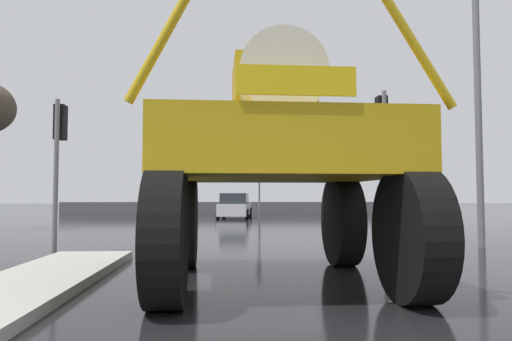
{
  "coord_description": "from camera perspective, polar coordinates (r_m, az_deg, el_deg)",
  "views": [
    {
      "loc": [
        -0.4,
        -2.88,
        1.39
      ],
      "look_at": [
        0.18,
        6.16,
        1.87
      ],
      "focal_mm": 32.63,
      "sensor_mm": 36.0,
      "label": 1
    }
  ],
  "objects": [
    {
      "name": "roadside_barrier",
      "position": [
        34.77,
        -3.01,
        -4.61
      ],
      "size": [
        25.02,
        0.24,
        0.9
      ],
      "primitive_type": "cube",
      "color": "#59595B",
      "rests_on": "ground"
    },
    {
      "name": "traffic_signal_far_left",
      "position": [
        27.34,
        0.38,
        -0.5
      ],
      "size": [
        0.24,
        0.55,
        3.59
      ],
      "color": "slate",
      "rests_on": "ground"
    },
    {
      "name": "traffic_signal_near_right",
      "position": [
        12.05,
        15.25,
        4.26
      ],
      "size": [
        0.24,
        0.54,
        3.98
      ],
      "color": "slate",
      "rests_on": "ground"
    },
    {
      "name": "sedan_ahead",
      "position": [
        28.48,
        -2.63,
        -4.43
      ],
      "size": [
        2.27,
        4.28,
        1.52
      ],
      "rotation": [
        0.0,
        0.0,
        1.45
      ],
      "color": "silver",
      "rests_on": "ground"
    },
    {
      "name": "traffic_signal_near_left",
      "position": [
        12.06,
        -22.98,
        3.28
      ],
      "size": [
        0.24,
        0.54,
        3.66
      ],
      "color": "slate",
      "rests_on": "ground"
    },
    {
      "name": "oversize_sprayer",
      "position": [
        7.54,
        2.35,
        1.36
      ],
      "size": [
        4.2,
        5.13,
        4.04
      ],
      "rotation": [
        0.0,
        0.0,
        1.59
      ],
      "color": "black",
      "rests_on": "ground"
    },
    {
      "name": "ground_plane",
      "position": [
        20.93,
        -2.57,
        -6.87
      ],
      "size": [
        120.0,
        120.0,
        0.0
      ],
      "primitive_type": "plane",
      "color": "black"
    },
    {
      "name": "median_island",
      "position": [
        7.0,
        -28.74,
        -13.5
      ],
      "size": [
        1.59,
        8.7,
        0.15
      ],
      "primitive_type": "cube",
      "color": "#B2AFA8",
      "rests_on": "ground"
    },
    {
      "name": "streetlight_near_right",
      "position": [
        14.17,
        26.08,
        8.71
      ],
      "size": [
        1.91,
        0.24,
        7.52
      ],
      "color": "slate",
      "rests_on": "ground"
    }
  ]
}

